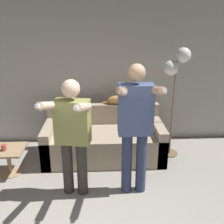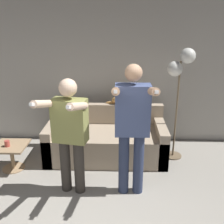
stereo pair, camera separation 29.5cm
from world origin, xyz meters
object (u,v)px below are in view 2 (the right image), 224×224
(floor_lamp, at_px, (180,71))
(cat, at_px, (123,100))
(side_table, at_px, (11,152))
(cup, at_px, (7,143))
(person_right, at_px, (132,123))
(person_left, at_px, (70,130))
(couch, at_px, (106,141))

(floor_lamp, bearing_deg, cat, 158.68)
(side_table, relative_size, cup, 5.16)
(side_table, bearing_deg, person_right, -16.27)
(floor_lamp, bearing_deg, person_right, -126.80)
(person_right, bearing_deg, cat, 93.84)
(floor_lamp, distance_m, cup, 2.91)
(person_left, height_order, side_table, person_left)
(person_right, bearing_deg, cup, 164.53)
(person_right, bearing_deg, floor_lamp, 52.58)
(person_right, xyz_separation_m, cat, (-0.11, 1.39, -0.11))
(person_right, distance_m, cup, 2.03)
(person_left, bearing_deg, side_table, 163.59)
(cat, relative_size, side_table, 1.02)
(floor_lamp, bearing_deg, side_table, -169.18)
(couch, height_order, cat, cat)
(person_left, relative_size, side_table, 3.22)
(person_right, distance_m, floor_lamp, 1.39)
(couch, height_order, cup, couch)
(person_left, relative_size, cat, 3.15)
(person_left, distance_m, floor_lamp, 1.98)
(side_table, bearing_deg, floor_lamp, 10.82)
(side_table, xyz_separation_m, cup, (-0.03, -0.04, 0.16))
(person_left, distance_m, person_right, 0.81)
(cat, height_order, side_table, cat)
(person_left, height_order, person_right, person_right)
(couch, bearing_deg, floor_lamp, 0.93)
(person_left, bearing_deg, couch, 78.95)
(floor_lamp, bearing_deg, cup, -168.43)
(cat, relative_size, floor_lamp, 0.27)
(person_right, relative_size, cat, 3.51)
(cat, bearing_deg, side_table, -154.01)
(cat, distance_m, cup, 2.04)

